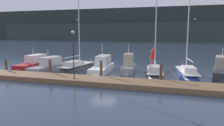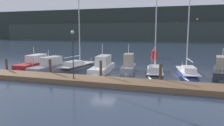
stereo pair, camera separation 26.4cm
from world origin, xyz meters
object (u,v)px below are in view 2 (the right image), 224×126
object	(u,v)px
motorboat_berth_4	(102,69)
sailboat_berth_7	(187,74)
motorboat_berth_2	(49,68)
motorboat_berth_1	(34,65)
sailboat_berth_3	(77,69)
dock_lamppost	(73,47)
channel_buoy	(154,54)
motorboat_berth_5	(128,69)
sailboat_berth_6	(155,73)
motorboat_berth_8	(221,74)

from	to	relation	value
motorboat_berth_4	sailboat_berth_7	world-z (taller)	sailboat_berth_7
sailboat_berth_7	motorboat_berth_4	bearing A→B (deg)	-176.92
motorboat_berth_2	motorboat_berth_1	bearing A→B (deg)	155.85
sailboat_berth_3	dock_lamppost	xyz separation A→B (m)	(3.06, -6.85, 3.33)
channel_buoy	sailboat_berth_3	bearing A→B (deg)	-116.41
motorboat_berth_2	channel_buoy	size ratio (longest dim) A/B	3.40
motorboat_berth_1	channel_buoy	world-z (taller)	motorboat_berth_1
motorboat_berth_5	channel_buoy	xyz separation A→B (m)	(1.18, 15.85, 0.34)
motorboat_berth_1	sailboat_berth_3	world-z (taller)	sailboat_berth_3
sailboat_berth_6	motorboat_berth_5	bearing A→B (deg)	176.16
sailboat_berth_6	dock_lamppost	bearing A→B (deg)	-135.47
motorboat_berth_4	sailboat_berth_7	distance (m)	9.98
dock_lamppost	motorboat_berth_2	bearing A→B (deg)	139.31
sailboat_berth_6	sailboat_berth_3	bearing A→B (deg)	179.58
motorboat_berth_8	dock_lamppost	size ratio (longest dim) A/B	1.41
motorboat_berth_1	motorboat_berth_8	xyz separation A→B (m)	(23.77, 0.32, 0.08)
motorboat_berth_8	motorboat_berth_4	bearing A→B (deg)	-176.88
motorboat_berth_8	channel_buoy	distance (m)	17.94
motorboat_berth_4	channel_buoy	bearing A→B (deg)	74.81
motorboat_berth_1	channel_buoy	distance (m)	21.56
channel_buoy	motorboat_berth_5	bearing A→B (deg)	-94.26
motorboat_berth_1	sailboat_berth_6	world-z (taller)	sailboat_berth_6
sailboat_berth_7	motorboat_berth_5	bearing A→B (deg)	-178.36
motorboat_berth_5	sailboat_berth_6	bearing A→B (deg)	-3.84
motorboat_berth_1	motorboat_berth_4	size ratio (longest dim) A/B	0.97
motorboat_berth_4	dock_lamppost	size ratio (longest dim) A/B	1.57
motorboat_berth_2	sailboat_berth_3	xyz separation A→B (m)	(3.41, 1.28, -0.14)
motorboat_berth_1	motorboat_berth_2	world-z (taller)	motorboat_berth_1
sailboat_berth_6	motorboat_berth_4	bearing A→B (deg)	-178.84
motorboat_berth_1	motorboat_berth_8	bearing A→B (deg)	0.76
motorboat_berth_8	dock_lamppost	xyz separation A→B (m)	(-13.96, -7.38, 3.07)
motorboat_berth_5	channel_buoy	bearing A→B (deg)	85.74
motorboat_berth_5	sailboat_berth_7	size ratio (longest dim) A/B	0.43
sailboat_berth_6	motorboat_berth_8	distance (m)	7.11
motorboat_berth_5	dock_lamppost	xyz separation A→B (m)	(-3.70, -6.99, 3.06)
sailboat_berth_3	sailboat_berth_6	world-z (taller)	sailboat_berth_3
motorboat_berth_1	motorboat_berth_8	size ratio (longest dim) A/B	1.08
motorboat_berth_1	sailboat_berth_3	bearing A→B (deg)	-1.82
sailboat_berth_7	channel_buoy	world-z (taller)	sailboat_berth_7
channel_buoy	dock_lamppost	distance (m)	23.51
motorboat_berth_4	sailboat_berth_6	world-z (taller)	sailboat_berth_6
channel_buoy	dock_lamppost	size ratio (longest dim) A/B	0.43
sailboat_berth_6	motorboat_berth_8	xyz separation A→B (m)	(7.08, 0.60, 0.25)
motorboat_berth_2	motorboat_berth_5	world-z (taller)	motorboat_berth_5
motorboat_berth_2	sailboat_berth_7	size ratio (longest dim) A/B	0.59
motorboat_berth_2	sailboat_berth_7	world-z (taller)	sailboat_berth_7
motorboat_berth_8	dock_lamppost	distance (m)	16.09
motorboat_berth_5	sailboat_berth_7	xyz separation A→B (m)	(6.75, 0.19, -0.25)
motorboat_berth_5	sailboat_berth_6	distance (m)	3.20
dock_lamppost	sailboat_berth_3	bearing A→B (deg)	114.10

